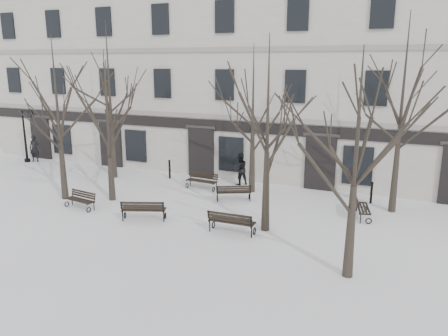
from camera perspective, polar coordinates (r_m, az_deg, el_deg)
The scene contains 20 objects.
ground at distance 17.83m, azimuth -4.22°, elevation -8.22°, with size 100.00×100.00×0.00m, color white.
building at distance 28.66m, azimuth 7.91°, elevation 11.33°, with size 40.40×10.20×11.40m.
tree_0 at distance 22.35m, azimuth -21.02°, elevation 8.38°, with size 5.51×5.51×7.87m.
tree_1 at distance 21.46m, azimuth -15.06°, elevation 7.53°, with size 5.05×5.05×7.22m.
tree_2 at distance 16.82m, azimuth 5.75°, elevation 7.35°, with size 5.38×5.38×7.69m.
tree_3 at distance 13.49m, azimuth 17.01°, elevation 3.75°, with size 4.99×4.99×7.13m.
tree_4 at distance 25.81m, azimuth -14.80°, elevation 10.88°, with size 6.23×6.23×8.91m.
tree_5 at distance 22.16m, azimuth 3.82°, elevation 8.71°, with size 5.29×5.29×7.56m.
tree_6 at distance 20.43m, azimuth 22.37°, elevation 9.38°, with size 6.12×6.12×8.74m.
bench_0 at distance 21.38m, azimuth -18.20°, elevation -3.89°, with size 1.65×0.81×0.80m.
bench_1 at distance 19.05m, azimuth -10.47°, elevation -5.33°, with size 1.95×1.30×0.94m.
bench_2 at distance 17.37m, azimuth 0.97°, elevation -6.99°, with size 1.89×0.73×0.94m.
bench_3 at distance 23.42m, azimuth -2.87°, elevation -1.60°, with size 1.75×0.72×0.86m.
bench_4 at distance 21.35m, azimuth 1.26°, elevation -3.14°, with size 1.75×1.30×0.85m.
bench_5 at distance 20.07m, azimuth 17.52°, elevation -4.91°, with size 0.95×1.76×0.85m.
lamp_post at distance 32.12m, azimuth -24.33°, elevation 4.37°, with size 1.14×0.42×3.64m.
bollard_a at distance 25.61m, azimuth -7.12°, elevation -0.05°, with size 0.14×0.14×1.13m.
bollard_b at distance 22.14m, azimuth 18.70°, elevation -2.95°, with size 0.14×0.14×1.08m.
pedestrian_a at distance 32.55m, azimuth -23.37°, elevation 0.79°, with size 0.66×0.43×1.81m, color black.
pedestrian_b at distance 24.34m, azimuth 2.09°, elevation -2.15°, with size 0.86×0.67×1.77m, color black.
Camera 1 is at (7.77, -14.61, 6.66)m, focal length 35.00 mm.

